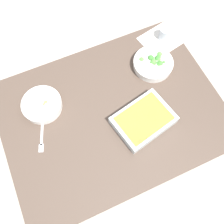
{
  "coord_description": "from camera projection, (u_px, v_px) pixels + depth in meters",
  "views": [
    {
      "loc": [
        -0.22,
        -0.5,
        2.02
      ],
      "look_at": [
        0.0,
        0.0,
        0.74
      ],
      "focal_mm": 40.4,
      "sensor_mm": 36.0,
      "label": 1
    }
  ],
  "objects": [
    {
      "name": "ground_plane",
      "position": [
        112.0,
        147.0,
        2.07
      ],
      "size": [
        6.0,
        6.0,
        0.0
      ],
      "primitive_type": "plane",
      "color": "#B2A899"
    },
    {
      "name": "baking_dish",
      "position": [
        143.0,
        120.0,
        1.33
      ],
      "size": [
        0.34,
        0.28,
        0.06
      ],
      "color": "silver",
      "rests_on": "dining_table"
    },
    {
      "name": "fork_on_table",
      "position": [
        42.0,
        138.0,
        1.33
      ],
      "size": [
        0.08,
        0.17,
        0.01
      ],
      "color": "silver",
      "rests_on": "dining_table"
    },
    {
      "name": "broccoli_bowl",
      "position": [
        153.0,
        63.0,
        1.48
      ],
      "size": [
        0.23,
        0.23,
        0.07
      ],
      "color": "silver",
      "rests_on": "dining_table"
    },
    {
      "name": "stew_bowl",
      "position": [
        42.0,
        105.0,
        1.37
      ],
      "size": [
        0.22,
        0.22,
        0.06
      ],
      "color": "silver",
      "rests_on": "dining_table"
    },
    {
      "name": "placemat",
      "position": [
        164.0,
        38.0,
        1.58
      ],
      "size": [
        0.32,
        0.25,
        0.0
      ],
      "primitive_type": "cube",
      "rotation": [
        0.0,
        0.0,
        0.21
      ],
      "color": "silver",
      "rests_on": "dining_table"
    },
    {
      "name": "drink_cup",
      "position": [
        165.0,
        34.0,
        1.55
      ],
      "size": [
        0.07,
        0.07,
        0.08
      ],
      "color": "#B2BCC6",
      "rests_on": "dining_table"
    },
    {
      "name": "dining_table",
      "position": [
        112.0,
        118.0,
        1.47
      ],
      "size": [
        1.2,
        0.9,
        0.74
      ],
      "color": "#4C3D33",
      "rests_on": "ground_plane"
    },
    {
      "name": "spoon_by_stew",
      "position": [
        45.0,
        114.0,
        1.38
      ],
      "size": [
        0.04,
        0.18,
        0.01
      ],
      "color": "silver",
      "rests_on": "dining_table"
    }
  ]
}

